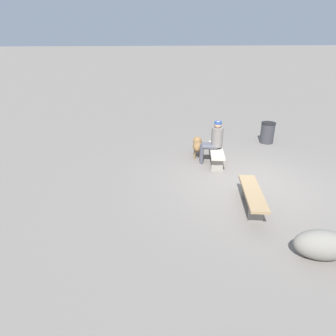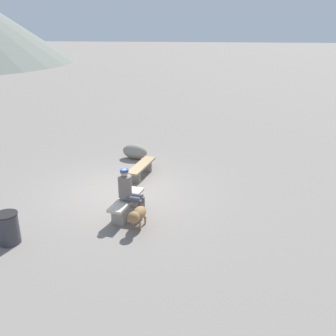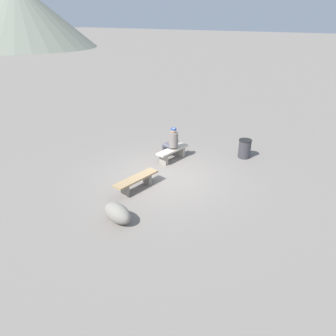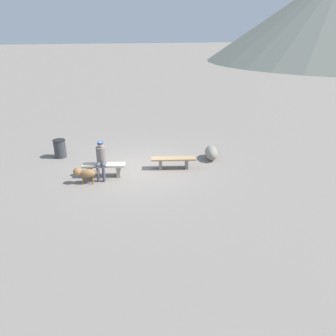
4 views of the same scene
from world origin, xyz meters
The scene contains 7 objects.
ground centered at (0.00, 0.00, -0.03)m, with size 210.00×210.00×0.06m, color gray.
bench_left centered at (-1.25, 0.37, 0.32)m, with size 1.74×0.70×0.44m.
bench_right centered at (1.38, 0.50, 0.33)m, with size 1.58×0.66×0.48m.
seated_person centered at (1.45, 0.58, 0.77)m, with size 0.41×0.68×1.33m.
dog centered at (2.07, 0.94, 0.39)m, with size 0.85×0.41×0.58m.
trash_bin centered at (3.08, -1.86, 0.38)m, with size 0.51×0.51×0.75m.
boulder centered at (-2.99, -0.24, 0.28)m, with size 0.51×0.97×0.56m, color gray.
Camera 2 is at (9.93, 2.74, 4.71)m, focal length 39.70 mm.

